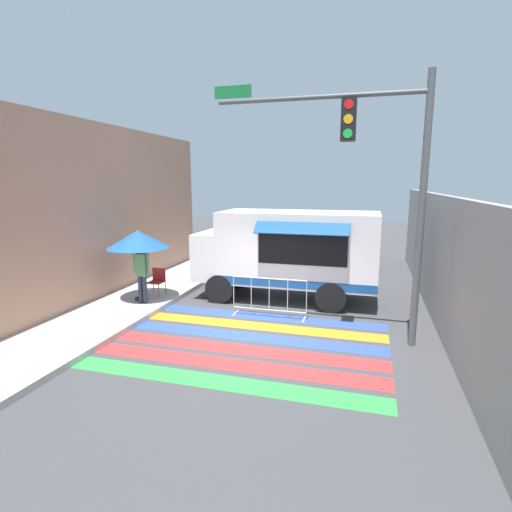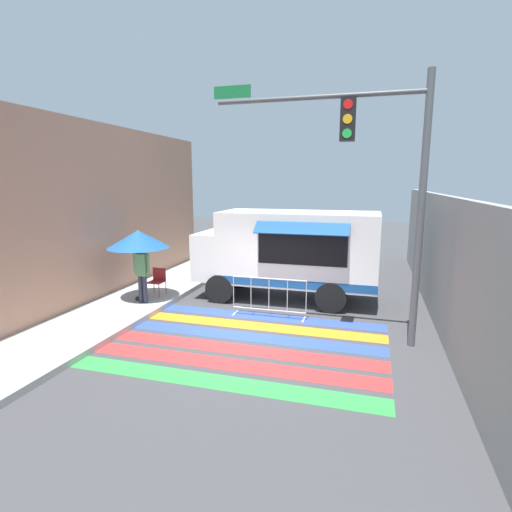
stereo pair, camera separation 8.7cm
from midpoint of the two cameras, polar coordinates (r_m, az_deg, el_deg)
The scene contains 11 objects.
ground_plane at distance 10.15m, azimuth -0.33°, elevation -10.81°, with size 60.00×60.00×0.00m, color #424244.
sidewalk_left at distance 12.57m, azimuth -24.26°, elevation -7.16°, with size 4.40×16.00×0.15m.
building_left_facade at distance 12.21m, azimuth -25.95°, elevation 4.97°, with size 0.25×16.00×5.47m.
concrete_wall_right at distance 12.38m, azimuth 24.15°, elevation 0.24°, with size 0.20×16.00×3.36m.
crosswalk_painted at distance 9.51m, azimuth -1.58°, elevation -12.32°, with size 6.40×4.36×0.01m.
food_truck at distance 12.54m, azimuth 3.88°, elevation 0.91°, with size 5.65×2.54×2.80m.
traffic_signal_pole at distance 9.29m, azimuth 16.68°, elevation 12.54°, with size 4.81×0.29×5.98m.
patio_umbrella at distance 12.41m, azimuth -16.71°, elevation 2.28°, with size 1.83×1.83×2.13m.
folding_chair at distance 13.05m, azimuth -14.11°, elevation -3.23°, with size 0.45×0.45×0.85m.
vendor_person at distance 12.20m, azimuth -16.22°, elevation -1.92°, with size 0.53×0.23×1.75m.
barricade_front at distance 11.06m, azimuth 1.67°, elevation -5.97°, with size 2.09×0.44×1.11m.
Camera 1 is at (2.59, -9.09, 3.70)m, focal length 28.00 mm.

